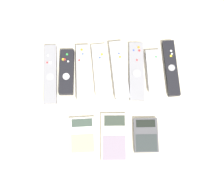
{
  "coord_description": "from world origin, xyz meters",
  "views": [
    {
      "loc": [
        -0.01,
        -0.24,
        1.06
      ],
      "look_at": [
        0.0,
        0.03,
        0.01
      ],
      "focal_mm": 50.0,
      "sensor_mm": 36.0,
      "label": 1
    }
  ],
  "objects_px": {
    "remote_6": "(155,71)",
    "calculator_2": "(146,135)",
    "remote_3": "(101,70)",
    "remote_1": "(67,72)",
    "remote_7": "(171,68)",
    "calculator_0": "(83,135)",
    "calculator_1": "(115,137)",
    "remote_5": "(137,71)",
    "remote_2": "(84,73)",
    "remote_4": "(119,70)",
    "remote_0": "(51,74)"
  },
  "relations": [
    {
      "from": "remote_2",
      "to": "calculator_1",
      "type": "distance_m",
      "value": 0.25
    },
    {
      "from": "remote_0",
      "to": "remote_7",
      "type": "distance_m",
      "value": 0.43
    },
    {
      "from": "remote_4",
      "to": "remote_1",
      "type": "bearing_deg",
      "value": 175.92
    },
    {
      "from": "remote_2",
      "to": "calculator_0",
      "type": "bearing_deg",
      "value": -92.47
    },
    {
      "from": "remote_0",
      "to": "remote_4",
      "type": "relative_size",
      "value": 1.02
    },
    {
      "from": "remote_0",
      "to": "calculator_2",
      "type": "xyz_separation_m",
      "value": [
        0.32,
        -0.23,
        -0.0
      ]
    },
    {
      "from": "calculator_0",
      "to": "calculator_2",
      "type": "distance_m",
      "value": 0.21
    },
    {
      "from": "remote_5",
      "to": "calculator_0",
      "type": "xyz_separation_m",
      "value": [
        -0.2,
        -0.22,
        -0.0
      ]
    },
    {
      "from": "remote_6",
      "to": "calculator_0",
      "type": "xyz_separation_m",
      "value": [
        -0.26,
        -0.22,
        -0.0
      ]
    },
    {
      "from": "remote_0",
      "to": "remote_5",
      "type": "bearing_deg",
      "value": -0.57
    },
    {
      "from": "remote_2",
      "to": "remote_6",
      "type": "bearing_deg",
      "value": -0.53
    },
    {
      "from": "remote_2",
      "to": "remote_0",
      "type": "bearing_deg",
      "value": 179.21
    },
    {
      "from": "remote_5",
      "to": "remote_6",
      "type": "relative_size",
      "value": 1.44
    },
    {
      "from": "remote_0",
      "to": "remote_3",
      "type": "distance_m",
      "value": 0.18
    },
    {
      "from": "remote_7",
      "to": "calculator_0",
      "type": "relative_size",
      "value": 1.68
    },
    {
      "from": "calculator_0",
      "to": "remote_4",
      "type": "bearing_deg",
      "value": 58.42
    },
    {
      "from": "remote_0",
      "to": "remote_6",
      "type": "distance_m",
      "value": 0.37
    },
    {
      "from": "remote_6",
      "to": "calculator_2",
      "type": "bearing_deg",
      "value": -102.29
    },
    {
      "from": "remote_1",
      "to": "calculator_2",
      "type": "distance_m",
      "value": 0.35
    },
    {
      "from": "remote_5",
      "to": "remote_2",
      "type": "bearing_deg",
      "value": -177.46
    },
    {
      "from": "remote_2",
      "to": "calculator_0",
      "type": "distance_m",
      "value": 0.22
    },
    {
      "from": "remote_2",
      "to": "calculator_0",
      "type": "relative_size",
      "value": 1.67
    },
    {
      "from": "remote_5",
      "to": "remote_7",
      "type": "xyz_separation_m",
      "value": [
        0.12,
        0.01,
        0.0
      ]
    },
    {
      "from": "remote_1",
      "to": "remote_6",
      "type": "relative_size",
      "value": 1.1
    },
    {
      "from": "remote_7",
      "to": "calculator_0",
      "type": "bearing_deg",
      "value": -146.39
    },
    {
      "from": "remote_3",
      "to": "remote_1",
      "type": "bearing_deg",
      "value": 177.9
    },
    {
      "from": "calculator_1",
      "to": "remote_2",
      "type": "bearing_deg",
      "value": 115.38
    },
    {
      "from": "remote_7",
      "to": "remote_1",
      "type": "bearing_deg",
      "value": 178.37
    },
    {
      "from": "calculator_2",
      "to": "remote_4",
      "type": "bearing_deg",
      "value": 110.04
    },
    {
      "from": "remote_6",
      "to": "remote_0",
      "type": "bearing_deg",
      "value": 178.86
    },
    {
      "from": "remote_4",
      "to": "remote_7",
      "type": "distance_m",
      "value": 0.18
    },
    {
      "from": "remote_3",
      "to": "calculator_0",
      "type": "relative_size",
      "value": 1.57
    },
    {
      "from": "remote_1",
      "to": "calculator_1",
      "type": "xyz_separation_m",
      "value": [
        0.16,
        -0.24,
        -0.0
      ]
    },
    {
      "from": "remote_1",
      "to": "calculator_2",
      "type": "bearing_deg",
      "value": -39.57
    },
    {
      "from": "remote_6",
      "to": "calculator_1",
      "type": "distance_m",
      "value": 0.27
    },
    {
      "from": "remote_1",
      "to": "calculator_2",
      "type": "relative_size",
      "value": 1.44
    },
    {
      "from": "remote_0",
      "to": "calculator_2",
      "type": "bearing_deg",
      "value": -35.85
    },
    {
      "from": "remote_6",
      "to": "calculator_1",
      "type": "relative_size",
      "value": 0.93
    },
    {
      "from": "calculator_0",
      "to": "calculator_2",
      "type": "bearing_deg",
      "value": -3.3
    },
    {
      "from": "remote_1",
      "to": "remote_3",
      "type": "relative_size",
      "value": 0.87
    },
    {
      "from": "calculator_0",
      "to": "remote_5",
      "type": "bearing_deg",
      "value": 47.48
    },
    {
      "from": "remote_1",
      "to": "remote_3",
      "type": "xyz_separation_m",
      "value": [
        0.12,
        0.0,
        0.0
      ]
    },
    {
      "from": "remote_1",
      "to": "remote_2",
      "type": "xyz_separation_m",
      "value": [
        0.06,
        -0.01,
        0.0
      ]
    },
    {
      "from": "remote_0",
      "to": "calculator_2",
      "type": "distance_m",
      "value": 0.4
    },
    {
      "from": "remote_5",
      "to": "remote_6",
      "type": "xyz_separation_m",
      "value": [
        0.06,
        -0.0,
        0.0
      ]
    },
    {
      "from": "remote_7",
      "to": "remote_3",
      "type": "bearing_deg",
      "value": 177.75
    },
    {
      "from": "remote_6",
      "to": "calculator_2",
      "type": "xyz_separation_m",
      "value": [
        -0.05,
        -0.23,
        -0.0
      ]
    },
    {
      "from": "remote_2",
      "to": "calculator_1",
      "type": "bearing_deg",
      "value": -66.69
    },
    {
      "from": "remote_4",
      "to": "remote_0",
      "type": "bearing_deg",
      "value": 177.2
    },
    {
      "from": "remote_5",
      "to": "calculator_1",
      "type": "relative_size",
      "value": 1.33
    }
  ]
}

